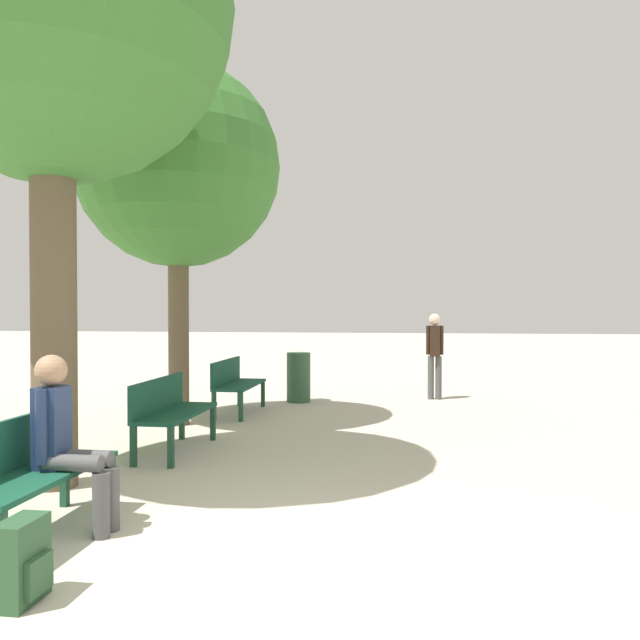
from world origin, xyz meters
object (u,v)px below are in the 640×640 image
object	(u,v)px
tree_row_0	(52,4)
trash_bin	(299,377)
bench_row_1	(169,408)
tree_row_1	(178,167)
bench_row_0	(26,467)
person_seated	(67,438)
bench_row_2	(235,381)
backpack	(22,562)
pedestrian_near	(435,350)

from	to	relation	value
tree_row_0	trash_bin	world-z (taller)	tree_row_0
bench_row_1	tree_row_1	distance (m)	3.66
bench_row_0	tree_row_1	xyz separation A→B (m)	(-0.53, 4.43, 3.20)
person_seated	trash_bin	distance (m)	6.73
bench_row_2	tree_row_0	world-z (taller)	tree_row_0
backpack	trash_bin	bearing A→B (deg)	88.50
backpack	person_seated	bearing A→B (deg)	108.36
person_seated	backpack	bearing A→B (deg)	-71.64
tree_row_1	person_seated	size ratio (longest dim) A/B	3.92
bench_row_1	tree_row_0	world-z (taller)	tree_row_0
person_seated	trash_bin	xyz separation A→B (m)	(0.57, 6.70, -0.27)
bench_row_1	trash_bin	world-z (taller)	trash_bin
bench_row_2	bench_row_0	bearing A→B (deg)	-90.00
tree_row_0	backpack	distance (m)	4.92
bench_row_0	pedestrian_near	bearing A→B (deg)	66.69
person_seated	trash_bin	world-z (taller)	person_seated
bench_row_0	trash_bin	size ratio (longest dim) A/B	1.70
backpack	pedestrian_near	size ratio (longest dim) A/B	0.30
pedestrian_near	tree_row_0	bearing A→B (deg)	-120.99
bench_row_2	tree_row_1	xyz separation A→B (m)	(-0.53, -1.06, 3.20)
pedestrian_near	tree_row_1	bearing A→B (deg)	-140.68
tree_row_1	pedestrian_near	distance (m)	5.62
pedestrian_near	trash_bin	size ratio (longest dim) A/B	1.79
bench_row_0	backpack	distance (m)	1.15
tree_row_0	person_seated	world-z (taller)	tree_row_0
pedestrian_near	trash_bin	bearing A→B (deg)	-164.58
tree_row_0	bench_row_2	bearing A→B (deg)	82.91
bench_row_0	tree_row_0	bearing A→B (deg)	113.01
bench_row_0	tree_row_0	xyz separation A→B (m)	(-0.53, 1.25, 3.99)
backpack	pedestrian_near	xyz separation A→B (m)	(2.64, 8.46, 0.67)
person_seated	bench_row_1	bearing A→B (deg)	95.15
tree_row_1	backpack	xyz separation A→B (m)	(1.12, -5.38, -3.48)
bench_row_0	bench_row_2	distance (m)	5.49
bench_row_1	trash_bin	bearing A→B (deg)	78.95
pedestrian_near	person_seated	bearing A→B (deg)	-112.16
bench_row_0	bench_row_2	bearing A→B (deg)	90.00
bench_row_0	tree_row_0	distance (m)	4.21
bench_row_1	person_seated	distance (m)	2.62
pedestrian_near	backpack	bearing A→B (deg)	-107.35
bench_row_0	backpack	world-z (taller)	bench_row_0
tree_row_0	person_seated	distance (m)	4.02
tree_row_1	backpack	distance (m)	6.50
person_seated	tree_row_1	bearing A→B (deg)	100.09
bench_row_0	tree_row_1	distance (m)	5.49
backpack	bench_row_1	bearing A→B (deg)	99.17
tree_row_0	backpack	xyz separation A→B (m)	(1.12, -2.19, -4.27)
bench_row_2	pedestrian_near	xyz separation A→B (m)	(3.24, 2.02, 0.39)
bench_row_0	pedestrian_near	distance (m)	8.20
bench_row_2	backpack	world-z (taller)	bench_row_2
bench_row_1	tree_row_1	world-z (taller)	tree_row_1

